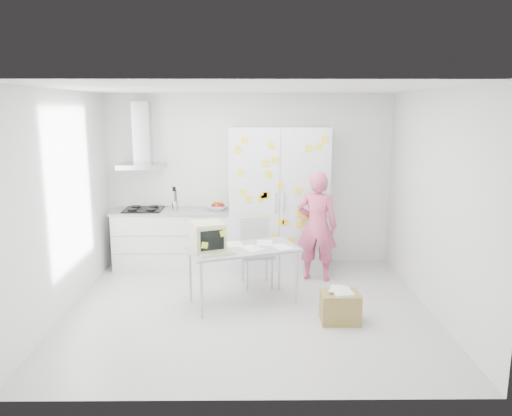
{
  "coord_description": "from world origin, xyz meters",
  "views": [
    {
      "loc": [
        0.04,
        -5.9,
        2.49
      ],
      "look_at": [
        0.09,
        0.67,
        1.16
      ],
      "focal_mm": 35.0,
      "sensor_mm": 36.0,
      "label": 1
    }
  ],
  "objects_px": {
    "person": "(317,226)",
    "desk": "(221,243)",
    "cardboard_box": "(340,307)",
    "chair": "(256,248)"
  },
  "relations": [
    {
      "from": "person",
      "to": "cardboard_box",
      "type": "distance_m",
      "value": 1.61
    },
    {
      "from": "person",
      "to": "cardboard_box",
      "type": "bearing_deg",
      "value": 107.78
    },
    {
      "from": "desk",
      "to": "cardboard_box",
      "type": "xyz_separation_m",
      "value": [
        1.43,
        -0.52,
        -0.64
      ]
    },
    {
      "from": "desk",
      "to": "chair",
      "type": "height_order",
      "value": "desk"
    },
    {
      "from": "person",
      "to": "chair",
      "type": "relative_size",
      "value": 1.67
    },
    {
      "from": "person",
      "to": "desk",
      "type": "distance_m",
      "value": 1.64
    },
    {
      "from": "desk",
      "to": "cardboard_box",
      "type": "relative_size",
      "value": 3.38
    },
    {
      "from": "person",
      "to": "desk",
      "type": "xyz_separation_m",
      "value": [
        -1.33,
        -0.97,
        0.03
      ]
    },
    {
      "from": "person",
      "to": "cardboard_box",
      "type": "height_order",
      "value": "person"
    },
    {
      "from": "person",
      "to": "desk",
      "type": "relative_size",
      "value": 1.05
    }
  ]
}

